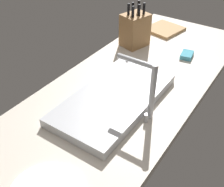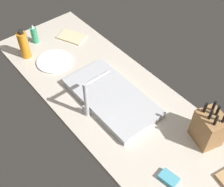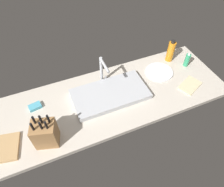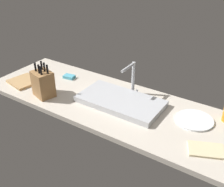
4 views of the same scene
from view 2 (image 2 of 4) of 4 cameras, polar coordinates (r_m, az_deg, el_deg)
name	(u,v)px [view 2 (image 2 of 4)]	position (r cm, az deg, el deg)	size (l,w,h in cm)	color
countertop_slab	(119,105)	(172.35, 1.36, -2.28)	(197.73, 64.80, 3.50)	beige
sink_basin	(111,97)	(171.32, -0.13, -0.72)	(58.55, 30.82, 4.08)	#B7BABF
faucet	(89,94)	(155.39, -4.48, -0.18)	(5.50, 17.19, 24.91)	#B7BABF
knife_block	(209,128)	(156.13, 18.39, -6.40)	(17.23, 15.39, 25.19)	#9E7042
soap_bottle	(34,35)	(215.90, -14.93, 11.07)	(4.39, 4.39, 14.59)	#2D9966
water_bottle	(24,45)	(202.98, -16.81, 9.11)	(6.45, 6.45, 20.94)	orange
dinner_plate	(55,61)	(199.61, -11.17, 6.23)	(23.87, 23.87, 1.20)	white
dish_towel	(72,37)	(218.41, -7.89, 10.91)	(19.21, 12.30, 1.20)	beige
dish_sponge	(169,178)	(146.40, 11.04, -15.93)	(9.00, 6.00, 2.40)	#4CA3BC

